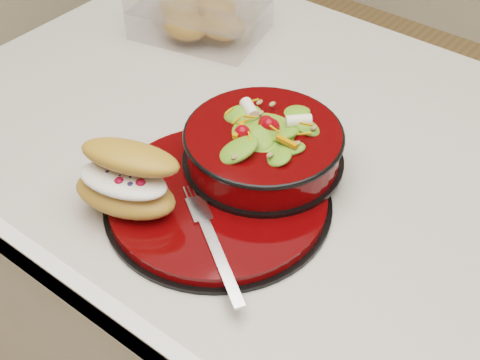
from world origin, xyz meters
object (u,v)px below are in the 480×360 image
Objects in this scene: island_counter at (313,349)px; salad_bowl at (263,142)px; croissant at (127,179)px; fork at (214,244)px; dinner_plate at (218,200)px; pastry_box at (200,10)px.

salad_bowl is at bearing -132.83° from island_counter.
fork is (0.13, 0.01, -0.04)m from croissant.
island_counter is 8.38× the size of croissant.
fork is (0.05, -0.07, 0.01)m from dinner_plate.
salad_bowl is (0.01, 0.09, 0.04)m from dinner_plate.
pastry_box is at bearing 75.39° from fork.
salad_bowl is at bearing 49.10° from fork.
dinner_plate is 0.10m from salad_bowl.
salad_bowl reaches higher than pastry_box.
pastry_box reaches higher than dinner_plate.
pastry_box is (-0.38, 0.16, 0.49)m from island_counter.
fork is at bearing -74.17° from salad_bowl.
salad_bowl is 1.45× the size of croissant.
salad_bowl is 0.17m from fork.
island_counter is at bearing -35.97° from pastry_box.
pastry_box is (-0.31, 0.23, -0.01)m from salad_bowl.
fork is at bearing -61.23° from pastry_box.
island_counter is 7.75× the size of fork.
fork reaches higher than dinner_plate.
pastry_box reaches higher than island_counter.
island_counter is at bearing 64.43° from dinner_plate.
dinner_plate is 0.09m from fork.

